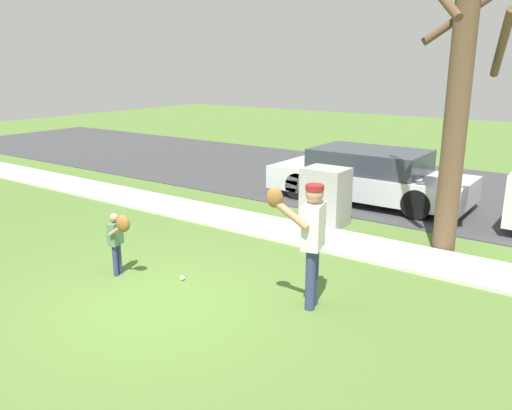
# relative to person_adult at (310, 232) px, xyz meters

# --- Properties ---
(ground_plane) EXTENTS (48.00, 48.00, 0.00)m
(ground_plane) POSITION_rel_person_adult_xyz_m (-1.76, 2.43, -1.05)
(ground_plane) COLOR #4C6B2D
(sidewalk_strip) EXTENTS (36.00, 1.20, 0.06)m
(sidewalk_strip) POSITION_rel_person_adult_xyz_m (-1.76, 2.53, -1.02)
(sidewalk_strip) COLOR beige
(sidewalk_strip) RESTS_ON ground
(road_surface) EXTENTS (36.00, 6.80, 0.02)m
(road_surface) POSITION_rel_person_adult_xyz_m (-1.76, 7.53, -1.04)
(road_surface) COLOR #38383A
(road_surface) RESTS_ON ground
(person_adult) EXTENTS (0.65, 0.74, 1.68)m
(person_adult) POSITION_rel_person_adult_xyz_m (0.00, 0.00, 0.00)
(person_adult) COLOR navy
(person_adult) RESTS_ON ground
(person_child) EXTENTS (0.51, 0.34, 1.03)m
(person_child) POSITION_rel_person_adult_xyz_m (-2.86, -0.77, -0.38)
(person_child) COLOR navy
(person_child) RESTS_ON ground
(baseball) EXTENTS (0.07, 0.07, 0.07)m
(baseball) POSITION_rel_person_adult_xyz_m (-1.98, -0.34, -1.02)
(baseball) COLOR white
(baseball) RESTS_ON ground
(utility_cabinet) EXTENTS (0.84, 0.69, 1.17)m
(utility_cabinet) POSITION_rel_person_adult_xyz_m (-1.57, 3.40, -0.47)
(utility_cabinet) COLOR gray
(utility_cabinet) RESTS_ON ground
(street_tree_near) EXTENTS (1.85, 1.88, 5.30)m
(street_tree_near) POSITION_rel_person_adult_xyz_m (0.82, 3.33, 1.76)
(street_tree_near) COLOR brown
(street_tree_near) RESTS_ON ground
(parked_sedan_silver) EXTENTS (4.60, 1.80, 1.23)m
(parked_sedan_silver) POSITION_rel_person_adult_xyz_m (-1.60, 5.59, -0.43)
(parked_sedan_silver) COLOR silver
(parked_sedan_silver) RESTS_ON road_surface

